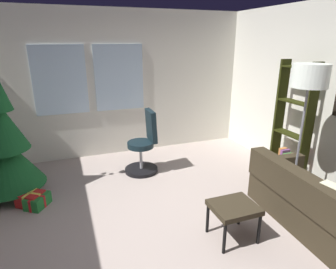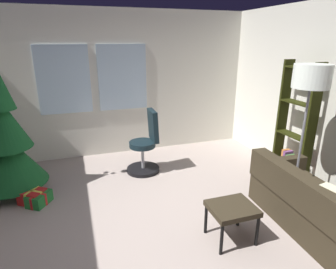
{
  "view_description": "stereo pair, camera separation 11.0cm",
  "coord_description": "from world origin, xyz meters",
  "px_view_note": "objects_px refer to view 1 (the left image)",
  "views": [
    {
      "loc": [
        -0.87,
        -2.53,
        2.16
      ],
      "look_at": [
        0.35,
        0.76,
        0.98
      ],
      "focal_mm": 30.27,
      "sensor_mm": 36.0,
      "label": 1
    },
    {
      "loc": [
        -0.77,
        -2.56,
        2.16
      ],
      "look_at": [
        0.35,
        0.76,
        0.98
      ],
      "focal_mm": 30.27,
      "sensor_mm": 36.0,
      "label": 2
    }
  ],
  "objects_px": {
    "gift_box_green": "(37,201)",
    "office_chair": "(144,148)",
    "footstool": "(234,209)",
    "gift_box_red": "(31,199)",
    "bookshelf": "(292,130)",
    "floor_lamp": "(309,84)",
    "holiday_tree": "(2,142)"
  },
  "relations": [
    {
      "from": "gift_box_red",
      "to": "bookshelf",
      "type": "distance_m",
      "value": 3.95
    },
    {
      "from": "holiday_tree",
      "to": "gift_box_red",
      "type": "height_order",
      "value": "holiday_tree"
    },
    {
      "from": "gift_box_green",
      "to": "floor_lamp",
      "type": "height_order",
      "value": "floor_lamp"
    },
    {
      "from": "gift_box_red",
      "to": "bookshelf",
      "type": "xyz_separation_m",
      "value": [
        3.84,
        -0.58,
        0.73
      ]
    },
    {
      "from": "gift_box_green",
      "to": "bookshelf",
      "type": "xyz_separation_m",
      "value": [
        3.75,
        -0.51,
        0.74
      ]
    },
    {
      "from": "holiday_tree",
      "to": "floor_lamp",
      "type": "bearing_deg",
      "value": -23.77
    },
    {
      "from": "floor_lamp",
      "to": "footstool",
      "type": "bearing_deg",
      "value": -164.07
    },
    {
      "from": "footstool",
      "to": "floor_lamp",
      "type": "height_order",
      "value": "floor_lamp"
    },
    {
      "from": "floor_lamp",
      "to": "gift_box_red",
      "type": "bearing_deg",
      "value": 160.24
    },
    {
      "from": "gift_box_red",
      "to": "floor_lamp",
      "type": "xyz_separation_m",
      "value": [
        3.36,
        -1.21,
        1.56
      ]
    },
    {
      "from": "gift_box_green",
      "to": "office_chair",
      "type": "distance_m",
      "value": 1.79
    },
    {
      "from": "footstool",
      "to": "gift_box_red",
      "type": "bearing_deg",
      "value": 145.23
    },
    {
      "from": "footstool",
      "to": "gift_box_red",
      "type": "relative_size",
      "value": 1.22
    },
    {
      "from": "holiday_tree",
      "to": "gift_box_green",
      "type": "xyz_separation_m",
      "value": [
        0.37,
        -0.47,
        -0.74
      ]
    },
    {
      "from": "gift_box_green",
      "to": "bookshelf",
      "type": "distance_m",
      "value": 3.86
    },
    {
      "from": "gift_box_red",
      "to": "bookshelf",
      "type": "bearing_deg",
      "value": -8.63
    },
    {
      "from": "holiday_tree",
      "to": "gift_box_green",
      "type": "relative_size",
      "value": 6.44
    },
    {
      "from": "holiday_tree",
      "to": "office_chair",
      "type": "height_order",
      "value": "holiday_tree"
    },
    {
      "from": "gift_box_green",
      "to": "office_chair",
      "type": "height_order",
      "value": "office_chair"
    },
    {
      "from": "gift_box_red",
      "to": "holiday_tree",
      "type": "bearing_deg",
      "value": 125.69
    },
    {
      "from": "footstool",
      "to": "office_chair",
      "type": "xyz_separation_m",
      "value": [
        -0.46,
        2.02,
        0.05
      ]
    },
    {
      "from": "footstool",
      "to": "bookshelf",
      "type": "bearing_deg",
      "value": 30.5
    },
    {
      "from": "footstool",
      "to": "gift_box_green",
      "type": "distance_m",
      "value": 2.6
    },
    {
      "from": "holiday_tree",
      "to": "gift_box_green",
      "type": "distance_m",
      "value": 0.95
    },
    {
      "from": "floor_lamp",
      "to": "gift_box_green",
      "type": "bearing_deg",
      "value": 160.82
    },
    {
      "from": "holiday_tree",
      "to": "gift_box_green",
      "type": "bearing_deg",
      "value": -51.35
    },
    {
      "from": "gift_box_green",
      "to": "office_chair",
      "type": "bearing_deg",
      "value": 18.47
    },
    {
      "from": "gift_box_red",
      "to": "footstool",
      "type": "bearing_deg",
      "value": -34.77
    },
    {
      "from": "bookshelf",
      "to": "floor_lamp",
      "type": "relative_size",
      "value": 0.99
    },
    {
      "from": "gift_box_red",
      "to": "gift_box_green",
      "type": "xyz_separation_m",
      "value": [
        0.09,
        -0.07,
        -0.01
      ]
    },
    {
      "from": "holiday_tree",
      "to": "bookshelf",
      "type": "height_order",
      "value": "holiday_tree"
    },
    {
      "from": "floor_lamp",
      "to": "bookshelf",
      "type": "bearing_deg",
      "value": 53.08
    }
  ]
}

